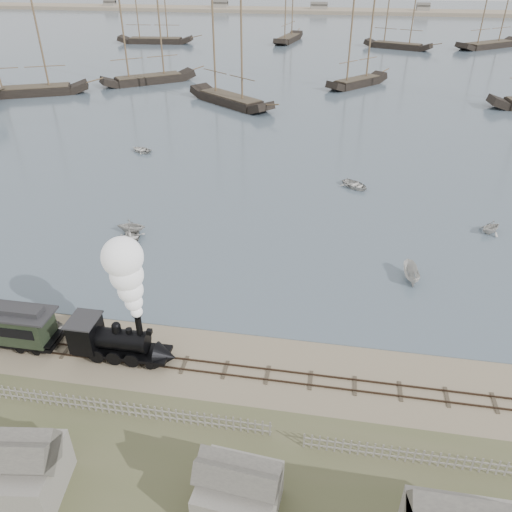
# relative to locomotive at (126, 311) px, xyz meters

# --- Properties ---
(ground) EXTENTS (600.00, 600.00, 0.00)m
(ground) POSITION_rel_locomotive_xyz_m (7.73, 2.00, -4.34)
(ground) COLOR tan
(ground) RESTS_ON ground
(harbor_water) EXTENTS (600.00, 336.00, 0.06)m
(harbor_water) POSITION_rel_locomotive_xyz_m (7.73, 172.00, -4.31)
(harbor_water) COLOR #41505E
(harbor_water) RESTS_ON ground
(rail_track) EXTENTS (120.00, 1.80, 0.16)m
(rail_track) POSITION_rel_locomotive_xyz_m (7.73, 0.00, -4.30)
(rail_track) COLOR #37291E
(rail_track) RESTS_ON ground
(picket_fence_west) EXTENTS (19.00, 0.10, 1.20)m
(picket_fence_west) POSITION_rel_locomotive_xyz_m (1.23, -5.00, -4.34)
(picket_fence_west) COLOR gray
(picket_fence_west) RESTS_ON ground
(picket_fence_east) EXTENTS (15.00, 0.10, 1.20)m
(picket_fence_east) POSITION_rel_locomotive_xyz_m (20.23, -5.50, -4.34)
(picket_fence_east) COLOR gray
(picket_fence_east) RESTS_ON ground
(shed_left) EXTENTS (5.00, 4.00, 4.10)m
(shed_left) POSITION_rel_locomotive_xyz_m (-2.27, -11.00, -4.34)
(shed_left) COLOR gray
(shed_left) RESTS_ON ground
(shed_mid) EXTENTS (4.00, 3.50, 3.60)m
(shed_mid) POSITION_rel_locomotive_xyz_m (9.73, -10.00, -4.34)
(shed_mid) COLOR gray
(shed_mid) RESTS_ON ground
(far_spit) EXTENTS (500.00, 20.00, 1.80)m
(far_spit) POSITION_rel_locomotive_xyz_m (7.73, 252.00, -4.34)
(far_spit) COLOR tan
(far_spit) RESTS_ON ground
(locomotive) EXTENTS (7.55, 2.82, 9.41)m
(locomotive) POSITION_rel_locomotive_xyz_m (0.00, 0.00, 0.00)
(locomotive) COLOR black
(locomotive) RESTS_ON ground
(beached_dinghy) EXTENTS (3.54, 4.02, 0.69)m
(beached_dinghy) POSITION_rel_locomotive_xyz_m (-7.41, 1.82, -4.00)
(beached_dinghy) COLOR beige
(beached_dinghy) RESTS_ON ground
(rowboat_0) EXTENTS (4.22, 3.49, 0.76)m
(rowboat_0) POSITION_rel_locomotive_xyz_m (-6.68, 16.23, -3.90)
(rowboat_0) COLOR beige
(rowboat_0) RESTS_ON harbor_water
(rowboat_1) EXTENTS (2.79, 3.16, 1.57)m
(rowboat_1) POSITION_rel_locomotive_xyz_m (-7.35, 18.04, -3.50)
(rowboat_1) COLOR beige
(rowboat_1) RESTS_ON harbor_water
(rowboat_2) EXTENTS (3.35, 1.57, 1.25)m
(rowboat_2) POSITION_rel_locomotive_xyz_m (20.57, 13.89, -3.66)
(rowboat_2) COLOR beige
(rowboat_2) RESTS_ON harbor_water
(rowboat_3) EXTENTS (4.62, 4.64, 0.79)m
(rowboat_3) POSITION_rel_locomotive_xyz_m (15.73, 33.84, -3.89)
(rowboat_3) COLOR beige
(rowboat_3) RESTS_ON harbor_water
(rowboat_4) EXTENTS (3.44, 3.48, 1.39)m
(rowboat_4) POSITION_rel_locomotive_xyz_m (29.63, 24.32, -3.59)
(rowboat_4) COLOR beige
(rowboat_4) RESTS_ON harbor_water
(rowboat_6) EXTENTS (3.70, 4.14, 0.71)m
(rowboat_6) POSITION_rel_locomotive_xyz_m (-15.40, 41.97, -3.93)
(rowboat_6) COLOR beige
(rowboat_6) RESTS_ON harbor_water
(schooner_0) EXTENTS (23.55, 14.83, 20.00)m
(schooner_0) POSITION_rel_locomotive_xyz_m (-50.67, 71.00, 5.72)
(schooner_0) COLOR black
(schooner_0) RESTS_ON harbor_water
(schooner_1) EXTENTS (19.65, 16.85, 20.00)m
(schooner_1) POSITION_rel_locomotive_xyz_m (-30.21, 85.86, 5.72)
(schooner_1) COLOR black
(schooner_1) RESTS_ON harbor_water
(schooner_2) EXTENTS (19.44, 16.76, 20.00)m
(schooner_2) POSITION_rel_locomotive_xyz_m (-8.22, 70.75, 5.72)
(schooner_2) COLOR black
(schooner_2) RESTS_ON harbor_water
(schooner_3) EXTENTS (13.98, 15.65, 20.00)m
(schooner_3) POSITION_rel_locomotive_xyz_m (16.10, 90.62, 5.72)
(schooner_3) COLOR black
(schooner_3) RESTS_ON harbor_water
(schooner_6) EXTENTS (24.58, 8.02, 20.00)m
(schooner_6) POSITION_rel_locomotive_xyz_m (-48.63, 142.33, 5.72)
(schooner_6) COLOR black
(schooner_6) RESTS_ON harbor_water
(schooner_7) EXTENTS (8.48, 21.96, 20.00)m
(schooner_7) POSITION_rel_locomotive_xyz_m (-6.23, 153.34, 5.72)
(schooner_7) COLOR black
(schooner_7) RESTS_ON harbor_water
(schooner_8) EXTENTS (20.88, 12.24, 20.00)m
(schooner_8) POSITION_rel_locomotive_xyz_m (28.46, 144.50, 5.72)
(schooner_8) COLOR black
(schooner_8) RESTS_ON harbor_water
(schooner_9) EXTENTS (23.08, 20.31, 20.00)m
(schooner_9) POSITION_rel_locomotive_xyz_m (56.57, 151.05, 5.72)
(schooner_9) COLOR black
(schooner_9) RESTS_ON harbor_water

